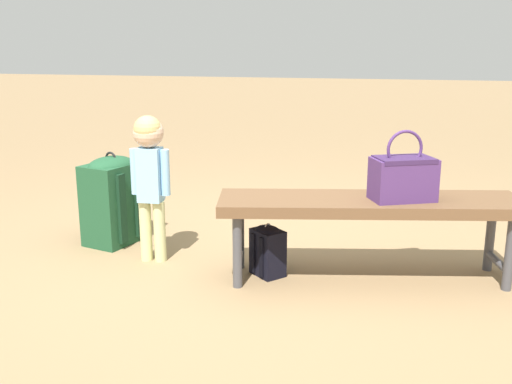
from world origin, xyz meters
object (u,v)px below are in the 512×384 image
Objects in this scene: backpack_large at (113,198)px; child_standing at (150,166)px; backpack_small at (268,249)px; handbag at (403,176)px; park_bench at (370,209)px.

child_standing is at bearing 147.28° from backpack_large.
backpack_large reaches higher than backpack_small.
child_standing is (1.40, 0.06, -0.01)m from handbag.
child_standing is 1.45× the size of backpack_large.
park_bench is at bearing -177.57° from child_standing.
handbag is 0.62× the size of backpack_large.
handbag reaches higher than backpack_large.
park_bench is 1.64m from backpack_large.
handbag reaches higher than park_bench.
backpack_small is at bearing 165.16° from backpack_large.
backpack_large reaches higher than park_bench.
child_standing is (1.24, 0.05, 0.18)m from park_bench.
child_standing is at bearing -3.39° from backpack_small.
park_bench is 0.24m from handbag.
park_bench is 0.59m from backpack_small.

